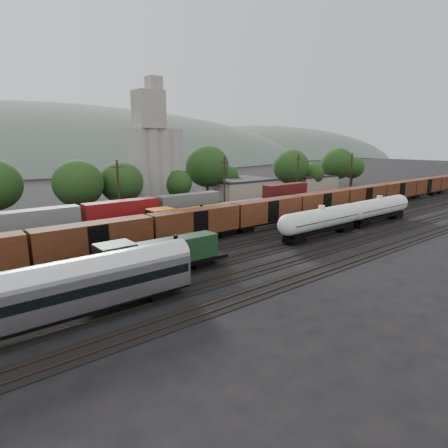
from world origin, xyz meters
TOP-DOWN VIEW (x-y plane):
  - ground at (0.00, 0.00)m, footprint 600.00×600.00m
  - tracks at (0.00, 0.00)m, footprint 180.00×33.20m
  - green_locomotive at (-20.05, -5.00)m, footprint 17.27×3.05m
  - tank_car_a at (10.00, -5.00)m, footprint 18.80×3.37m
  - tank_car_b at (27.59, -5.00)m, footprint 18.76×3.36m
  - passenger_coach at (-31.10, -10.00)m, footprint 23.52×2.90m
  - orange_locomotive at (-5.83, 10.00)m, footprint 18.54×3.09m
  - boxcar_string at (8.03, 5.00)m, footprint 169.00×2.90m
  - container_wall at (-19.79, 15.00)m, footprint 164.63×2.60m
  - grain_silo at (3.28, 36.00)m, footprint 13.40×5.00m
  - industrial_sheds at (6.63, 35.25)m, footprint 119.38×17.26m
  - tree_band at (-1.48, 35.19)m, footprint 166.19×23.13m
  - utility_poles at (0.00, 22.00)m, footprint 122.20×0.36m
  - distant_hills at (23.92, 260.00)m, footprint 860.00×286.00m

SIDE VIEW (x-z plane):
  - distant_hills at x=23.92m, z-range -85.56..44.44m
  - ground at x=0.00m, z-range 0.00..0.00m
  - tracks at x=0.00m, z-range -0.05..0.15m
  - industrial_sheds at x=6.63m, z-range 0.01..5.11m
  - green_locomotive at x=-20.05m, z-range 0.32..4.89m
  - orange_locomotive at x=-5.83m, z-range 0.32..4.95m
  - container_wall at x=-19.79m, z-range -0.17..5.63m
  - tank_car_b at x=27.59m, z-range 0.45..5.36m
  - tank_car_a at x=10.00m, z-range 0.45..5.37m
  - boxcar_string at x=8.03m, z-range 1.02..5.22m
  - passenger_coach at x=-31.10m, z-range 0.60..5.94m
  - utility_poles at x=0.00m, z-range 0.21..12.21m
  - tree_band at x=-1.48m, z-range 0.55..14.83m
  - grain_silo at x=3.28m, z-range -3.24..25.76m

